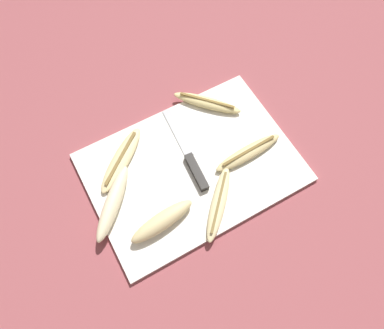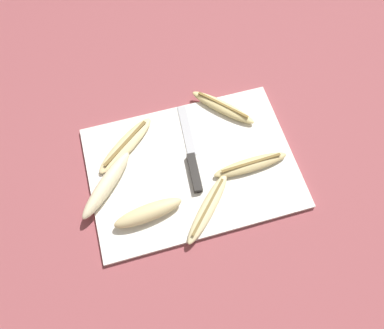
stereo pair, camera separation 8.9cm
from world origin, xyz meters
TOP-DOWN VIEW (x-y plane):
  - ground_plane at (0.00, 0.00)m, footprint 4.00×4.00m
  - cutting_board at (0.00, 0.00)m, footprint 0.49×0.35m
  - knife at (0.01, 0.00)m, footprint 0.04×0.24m
  - banana_mellow_near at (-0.13, -0.09)m, footprint 0.16×0.06m
  - banana_ripe_center at (-0.14, 0.09)m, footprint 0.17×0.15m
  - banana_spotted_left at (0.13, -0.04)m, footprint 0.19×0.04m
  - banana_bright_far at (-0.20, 0.00)m, footprint 0.15×0.16m
  - banana_soft_right at (0.01, -0.11)m, footprint 0.15×0.16m
  - banana_golden_short at (0.12, 0.13)m, footprint 0.15×0.15m

SIDE VIEW (x-z plane):
  - ground_plane at x=0.00m, z-range 0.00..0.00m
  - cutting_board at x=0.00m, z-range 0.00..0.01m
  - knife at x=0.01m, z-range 0.01..0.03m
  - banana_ripe_center at x=-0.14m, z-range 0.01..0.03m
  - banana_spotted_left at x=0.13m, z-range 0.01..0.03m
  - banana_golden_short at x=0.12m, z-range 0.01..0.03m
  - banana_soft_right at x=0.01m, z-range 0.01..0.03m
  - banana_mellow_near at x=-0.13m, z-range 0.01..0.05m
  - banana_bright_far at x=-0.20m, z-range 0.01..0.05m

